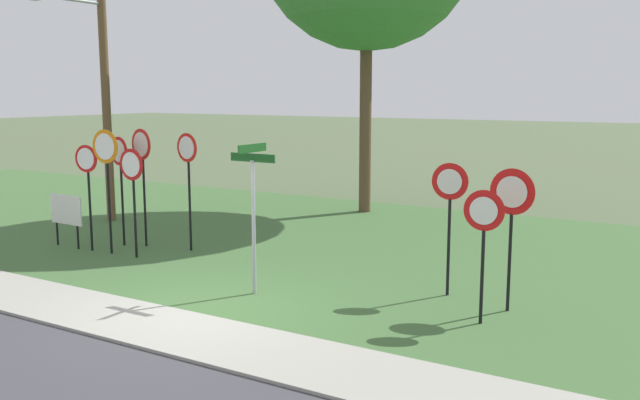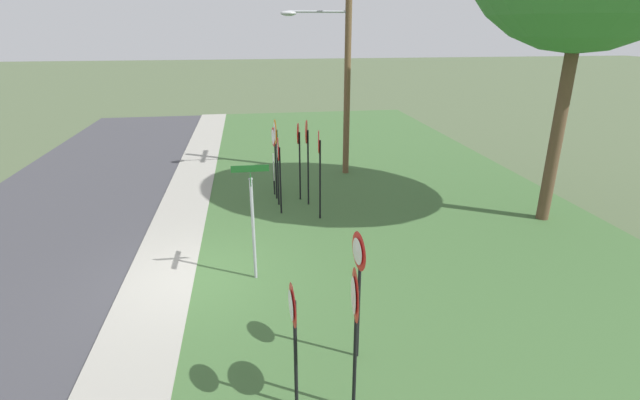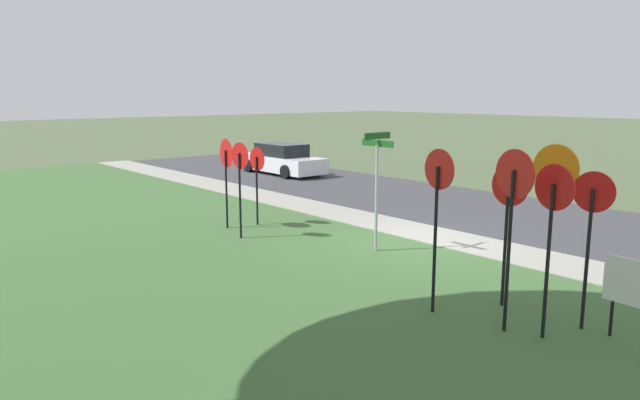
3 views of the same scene
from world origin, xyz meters
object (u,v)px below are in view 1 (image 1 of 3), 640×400
utility_pole (99,59)px  yield_sign_far_left (449,198)px  stop_sign_far_left (142,161)px  yield_sign_near_right (483,226)px  stop_sign_center_tall (120,167)px  street_name_post (253,205)px  stop_sign_near_left (132,179)px  notice_board (66,212)px  yield_sign_near_left (511,205)px  stop_sign_far_center (87,176)px  stop_sign_near_right (106,163)px  stop_sign_far_right (188,167)px

utility_pole → yield_sign_far_left: bearing=-10.0°
stop_sign_far_left → yield_sign_near_right: stop_sign_far_left is taller
stop_sign_far_left → stop_sign_center_tall: (-0.52, -0.21, -0.16)m
street_name_post → utility_pole: bearing=155.4°
stop_sign_far_left → utility_pole: 4.52m
stop_sign_near_left → notice_board: size_ratio=1.95×
yield_sign_near_left → stop_sign_near_left: bearing=-171.0°
utility_pole → stop_sign_center_tall: bearing=-35.7°
stop_sign_center_tall → stop_sign_far_center: bearing=-94.8°
stop_sign_far_left → street_name_post: size_ratio=1.02×
yield_sign_near_right → stop_sign_center_tall: bearing=169.3°
stop_sign_near_right → stop_sign_far_left: size_ratio=1.01×
stop_sign_far_right → utility_pole: utility_pole is taller
stop_sign_far_left → stop_sign_center_tall: 0.58m
stop_sign_near_left → yield_sign_far_left: bearing=8.5°
stop_sign_near_right → stop_sign_center_tall: (-0.40, 0.76, -0.18)m
stop_sign_near_left → stop_sign_near_right: size_ratio=0.86×
stop_sign_near_right → stop_sign_far_center: stop_sign_near_right is taller
stop_sign_near_right → stop_sign_far_right: (1.35, 1.17, -0.11)m
stop_sign_far_center → yield_sign_near_left: bearing=-3.3°
stop_sign_near_right → yield_sign_near_right: stop_sign_near_right is taller
yield_sign_near_right → stop_sign_far_center: bearing=174.3°
stop_sign_near_left → yield_sign_near_right: bearing=-0.8°
yield_sign_near_left → utility_pole: size_ratio=0.29×
stop_sign_far_left → yield_sign_far_left: (7.62, -0.13, -0.25)m
stop_sign_center_tall → yield_sign_near_right: (9.14, -1.11, -0.30)m
utility_pole → stop_sign_near_right: bearing=-41.0°
stop_sign_far_center → yield_sign_near_left: size_ratio=1.02×
stop_sign_center_tall → yield_sign_far_left: bearing=10.8°
street_name_post → yield_sign_far_left: bearing=28.9°
stop_sign_far_right → yield_sign_near_left: bearing=3.5°
stop_sign_near_left → stop_sign_far_right: bearing=65.0°
stop_sign_near_left → utility_pole: (-3.96, 2.75, 2.78)m
stop_sign_near_left → stop_sign_center_tall: (-1.16, 0.74, 0.12)m
stop_sign_near_left → utility_pole: utility_pole is taller
stop_sign_far_right → notice_board: stop_sign_far_right is taller
stop_sign_near_left → stop_sign_center_tall: 1.39m
notice_board → utility_pole: bearing=125.1°
stop_sign_far_center → yield_sign_far_left: stop_sign_far_center is taller
stop_sign_center_tall → yield_sign_far_left: 8.14m
stop_sign_far_right → notice_board: size_ratio=2.18×
stop_sign_far_right → notice_board: (-2.76, -1.20, -1.13)m
stop_sign_far_center → stop_sign_center_tall: 0.83m
stop_sign_far_right → stop_sign_center_tall: (-1.75, -0.41, -0.08)m
stop_sign_near_right → stop_sign_center_tall: bearing=116.4°
stop_sign_center_tall → utility_pole: size_ratio=0.31×
notice_board → yield_sign_near_right: bearing=0.8°
stop_sign_far_left → yield_sign_near_left: size_ratio=1.16×
stop_sign_near_left → street_name_post: street_name_post is taller
stop_sign_near_left → stop_sign_far_left: (-0.65, 0.95, 0.28)m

